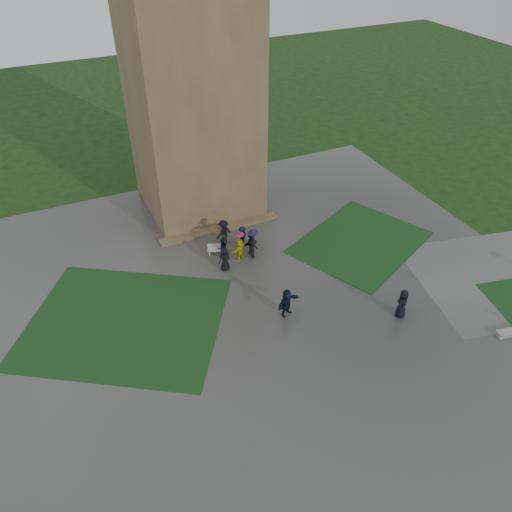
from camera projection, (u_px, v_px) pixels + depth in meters
name	position (u px, v px, depth m)	size (l,w,h in m)	color
ground	(286.00, 323.00, 28.92)	(120.00, 120.00, 0.00)	black
plaza	(271.00, 302.00, 30.37)	(34.00, 34.00, 0.02)	#393936
lawn_inset_left	(125.00, 322.00, 28.98)	(11.00, 9.00, 0.01)	#123514
lawn_inset_right	(360.00, 242.00, 35.36)	(9.00, 7.00, 0.01)	#123514
tower	(191.00, 90.00, 34.39)	(8.00, 8.00, 18.00)	brown
tower_plinth	(220.00, 229.00, 36.54)	(9.00, 0.80, 0.22)	brown
bench	(217.00, 249.00, 34.03)	(1.35, 0.89, 0.75)	silver
visitor_cluster	(236.00, 241.00, 33.66)	(3.57, 3.64, 2.50)	black
pedestrian_mid	(287.00, 303.00, 28.96)	(1.69, 0.61, 1.82)	black
pedestrian_near	(402.00, 303.00, 28.87)	(0.91, 0.62, 1.86)	black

